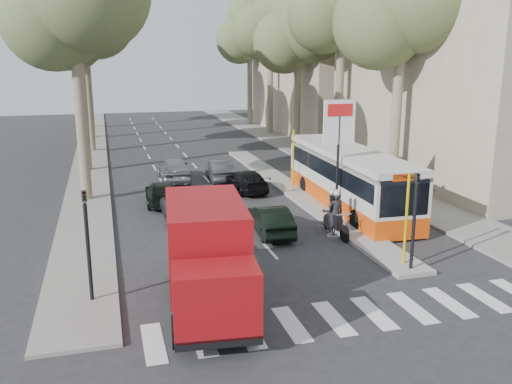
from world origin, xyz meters
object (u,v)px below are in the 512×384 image
Objects in this scene: silver_hatchback at (210,249)px; city_bus at (348,177)px; red_truck at (207,255)px; motorcycle at (334,213)px; dark_hatchback at (271,220)px.

silver_hatchback is 0.36× the size of city_bus.
red_truck is 8.61m from motorcycle.
city_bus is at bearing 52.05° from red_truck.
city_bus is (8.98, 9.35, -0.11)m from red_truck.
city_bus is (5.04, 3.04, 0.96)m from dark_hatchback.
city_bus reaches higher than dark_hatchback.
dark_hatchback is at bearing -146.90° from city_bus.
red_truck reaches higher than silver_hatchback.
motorcycle is (6.53, 5.55, -0.77)m from red_truck.
dark_hatchback is 5.97m from city_bus.
red_truck is at bearing 61.32° from dark_hatchback.
dark_hatchback is 7.51m from red_truck.
silver_hatchback reaches higher than dark_hatchback.
silver_hatchback is 3.37m from red_truck.
red_truck is (-3.93, -6.31, 1.07)m from dark_hatchback.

